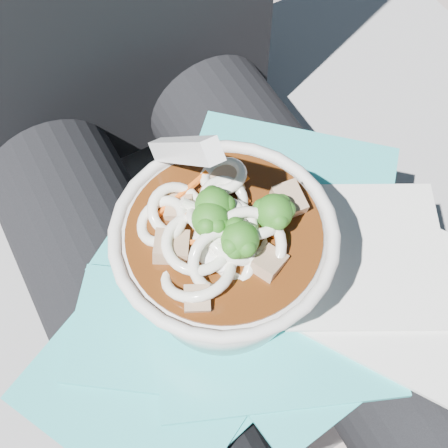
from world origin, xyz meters
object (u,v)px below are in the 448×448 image
stone_ledge (181,305)px  udon_bowl (224,253)px  lap (234,309)px  plastic_bag (248,288)px  person_body (187,218)px

stone_ledge → udon_bowl: size_ratio=5.16×
lap → stone_ledge: bearing=90.0°
stone_ledge → plastic_bag: (0.00, -0.17, 0.37)m
stone_ledge → plastic_bag: 0.41m
person_body → udon_bowl: 0.15m
lap → plastic_bag: size_ratio=1.23×
plastic_bag → udon_bowl: 0.07m
person_body → plastic_bag: person_body is taller
udon_bowl → stone_ledge: bearing=84.0°
person_body → plastic_bag: bearing=-89.1°
lap → person_body: (0.00, 0.09, 0.03)m
lap → plastic_bag: bearing=-84.2°
stone_ledge → lap: bearing=-90.0°
stone_ledge → person_body: 0.33m
plastic_bag → udon_bowl: (-0.02, 0.01, 0.06)m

